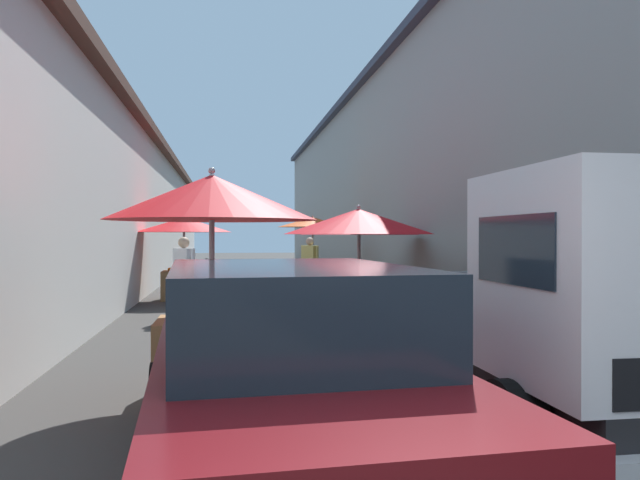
{
  "coord_description": "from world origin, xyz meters",
  "views": [
    {
      "loc": [
        -1.12,
        1.19,
        1.65
      ],
      "look_at": [
        10.65,
        -0.59,
        1.56
      ],
      "focal_mm": 34.55,
      "sensor_mm": 36.0,
      "label": 1
    }
  ],
  "objects": [
    {
      "name": "ground",
      "position": [
        13.5,
        0.0,
        0.0
      ],
      "size": [
        90.0,
        90.0,
        0.0
      ],
      "primitive_type": "plane",
      "color": "#3D3A38"
    },
    {
      "name": "building_left_whitewash",
      "position": [
        15.75,
        6.85,
        2.34
      ],
      "size": [
        49.8,
        7.5,
        4.66
      ],
      "color": "silver",
      "rests_on": "ground"
    },
    {
      "name": "building_right_concrete",
      "position": [
        15.75,
        -6.85,
        3.49
      ],
      "size": [
        49.8,
        7.5,
        6.96
      ],
      "color": "gray",
      "rests_on": "ground"
    },
    {
      "name": "fruit_stall_mid_lane",
      "position": [
        12.99,
        -1.89,
        1.69
      ],
      "size": [
        2.82,
        2.82,
        2.16
      ],
      "color": "#9E9EA3",
      "rests_on": "ground"
    },
    {
      "name": "fruit_stall_near_left",
      "position": [
        18.6,
        -1.55,
        1.71
      ],
      "size": [
        2.28,
        2.28,
        2.32
      ],
      "color": "#9E9EA3",
      "rests_on": "ground"
    },
    {
      "name": "fruit_stall_near_right",
      "position": [
        5.22,
        1.38,
        1.7
      ],
      "size": [
        2.15,
        2.15,
        2.34
      ],
      "color": "#9E9EA3",
      "rests_on": "ground"
    },
    {
      "name": "fruit_stall_far_right",
      "position": [
        9.99,
        -1.2,
        1.7
      ],
      "size": [
        2.78,
        2.78,
        2.22
      ],
      "color": "#9E9EA3",
      "rests_on": "ground"
    },
    {
      "name": "fruit_stall_far_left",
      "position": [
        14.97,
        2.32,
        1.67
      ],
      "size": [
        2.43,
        2.43,
        2.19
      ],
      "color": "#9E9EA3",
      "rests_on": "ground"
    },
    {
      "name": "hatchback_car",
      "position": [
        2.85,
        0.78,
        0.74
      ],
      "size": [
        4.01,
        2.12,
        1.45
      ],
      "color": "#600F14",
      "rests_on": "ground"
    },
    {
      "name": "delivery_truck",
      "position": [
        3.29,
        -1.51,
        1.04
      ],
      "size": [
        4.92,
        1.97,
        2.08
      ],
      "color": "black",
      "rests_on": "ground"
    },
    {
      "name": "vendor_by_crates",
      "position": [
        11.14,
        2.03,
        0.94
      ],
      "size": [
        0.52,
        0.45,
        1.62
      ],
      "color": "#232328",
      "rests_on": "ground"
    },
    {
      "name": "vendor_in_shade",
      "position": [
        15.3,
        -1.01,
        0.92
      ],
      "size": [
        0.53,
        0.44,
        1.6
      ],
      "color": "navy",
      "rests_on": "ground"
    },
    {
      "name": "parked_scooter",
      "position": [
        12.38,
        1.54,
        0.45
      ],
      "size": [
        1.68,
        0.52,
        1.14
      ],
      "color": "black",
      "rests_on": "ground"
    },
    {
      "name": "plastic_stool",
      "position": [
        14.79,
        -2.41,
        0.33
      ],
      "size": [
        0.3,
        0.3,
        0.43
      ],
      "color": "#194CB2",
      "rests_on": "ground"
    }
  ]
}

